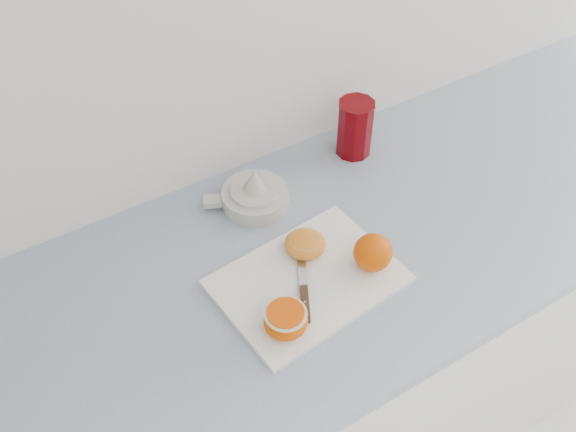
{
  "coord_description": "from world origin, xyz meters",
  "views": [
    {
      "loc": [
        -0.71,
        1.02,
        1.84
      ],
      "look_at": [
        -0.27,
        1.75,
        0.96
      ],
      "focal_mm": 40.0,
      "sensor_mm": 36.0,
      "label": 1
    }
  ],
  "objects_px": {
    "counter": "(325,361)",
    "half_orange": "(286,320)",
    "red_tumbler": "(355,130)",
    "citrus_juicer": "(254,195)",
    "cutting_board": "(308,281)"
  },
  "relations": [
    {
      "from": "cutting_board",
      "to": "red_tumbler",
      "type": "xyz_separation_m",
      "value": [
        0.29,
        0.27,
        0.06
      ]
    },
    {
      "from": "half_orange",
      "to": "citrus_juicer",
      "type": "height_order",
      "value": "citrus_juicer"
    },
    {
      "from": "half_orange",
      "to": "citrus_juicer",
      "type": "relative_size",
      "value": 0.44
    },
    {
      "from": "counter",
      "to": "half_orange",
      "type": "height_order",
      "value": "half_orange"
    },
    {
      "from": "cutting_board",
      "to": "citrus_juicer",
      "type": "height_order",
      "value": "citrus_juicer"
    },
    {
      "from": "counter",
      "to": "half_orange",
      "type": "relative_size",
      "value": 31.08
    },
    {
      "from": "counter",
      "to": "red_tumbler",
      "type": "xyz_separation_m",
      "value": [
        0.19,
        0.21,
        0.51
      ]
    },
    {
      "from": "cutting_board",
      "to": "half_orange",
      "type": "distance_m",
      "value": 0.12
    },
    {
      "from": "cutting_board",
      "to": "citrus_juicer",
      "type": "bearing_deg",
      "value": 85.51
    },
    {
      "from": "cutting_board",
      "to": "citrus_juicer",
      "type": "xyz_separation_m",
      "value": [
        0.02,
        0.24,
        0.02
      ]
    },
    {
      "from": "counter",
      "to": "half_orange",
      "type": "distance_m",
      "value": 0.53
    },
    {
      "from": "counter",
      "to": "cutting_board",
      "type": "height_order",
      "value": "cutting_board"
    },
    {
      "from": "counter",
      "to": "red_tumbler",
      "type": "relative_size",
      "value": 17.86
    },
    {
      "from": "counter",
      "to": "half_orange",
      "type": "bearing_deg",
      "value": -145.81
    },
    {
      "from": "citrus_juicer",
      "to": "red_tumbler",
      "type": "height_order",
      "value": "red_tumbler"
    }
  ]
}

